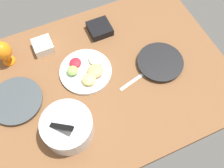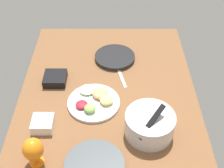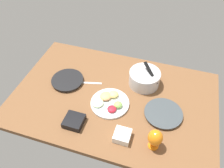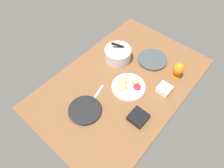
% 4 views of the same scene
% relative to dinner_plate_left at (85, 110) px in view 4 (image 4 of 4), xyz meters
% --- Properties ---
extents(ground_plane, '(1.60, 1.04, 0.04)m').
position_rel_dinner_plate_left_xyz_m(ground_plane, '(0.42, -0.04, -0.03)').
color(ground_plane, brown).
extents(dinner_plate_left, '(0.27, 0.27, 0.03)m').
position_rel_dinner_plate_left_xyz_m(dinner_plate_left, '(0.00, 0.00, 0.00)').
color(dinner_plate_left, '#4C4C51').
rests_on(dinner_plate_left, ground_plane).
extents(dinner_plate_right, '(0.28, 0.28, 0.03)m').
position_rel_dinner_plate_left_xyz_m(dinner_plate_right, '(0.83, -0.10, -0.00)').
color(dinner_plate_right, silver).
rests_on(dinner_plate_right, ground_plane).
extents(mixing_bowl, '(0.25, 0.25, 0.19)m').
position_rel_dinner_plate_left_xyz_m(mixing_bowl, '(0.62, 0.17, 0.05)').
color(mixing_bowl, silver).
rests_on(mixing_bowl, ground_plane).
extents(fruit_platter, '(0.30, 0.30, 0.06)m').
position_rel_dinner_plate_left_xyz_m(fruit_platter, '(0.41, -0.12, 0.00)').
color(fruit_platter, silver).
rests_on(fruit_platter, ground_plane).
extents(hurricane_glass_orange, '(0.10, 0.10, 0.16)m').
position_rel_dinner_plate_left_xyz_m(hurricane_glass_orange, '(0.80, -0.37, 0.09)').
color(hurricane_glass_orange, orange).
rests_on(hurricane_glass_orange, ground_plane).
extents(square_bowl_black, '(0.14, 0.14, 0.05)m').
position_rel_dinner_plate_left_xyz_m(square_bowl_black, '(0.23, -0.37, 0.01)').
color(square_bowl_black, black).
rests_on(square_bowl_black, ground_plane).
extents(square_bowl_white, '(0.11, 0.11, 0.06)m').
position_rel_dinner_plate_left_xyz_m(square_bowl_white, '(0.59, -0.38, 0.02)').
color(square_bowl_white, white).
rests_on(square_bowl_white, ground_plane).
extents(fork_by_left_plate, '(0.18, 0.06, 0.01)m').
position_rel_dinner_plate_left_xyz_m(fork_by_left_plate, '(0.20, 0.04, -0.01)').
color(fork_by_left_plate, silver).
rests_on(fork_by_left_plate, ground_plane).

